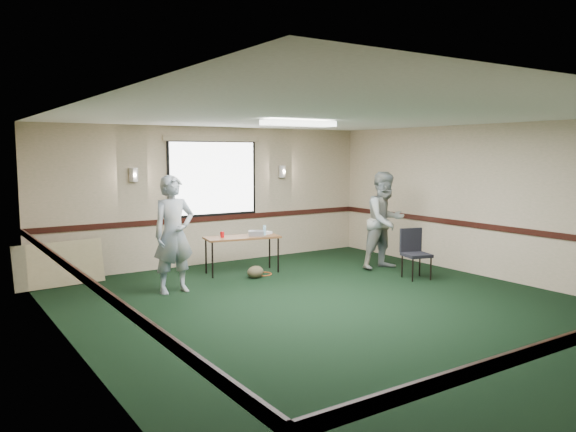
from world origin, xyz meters
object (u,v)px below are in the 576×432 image
folding_table (242,239)px  person_right (385,221)px  conference_chair (414,249)px  person_left (174,234)px  projector (256,233)px

folding_table → person_right: 2.72m
folding_table → conference_chair: conference_chair is taller
conference_chair → person_left: 4.16m
projector → person_left: bearing=-132.2°
person_left → person_right: bearing=-9.6°
person_left → projector: bearing=15.3°
projector → person_left: size_ratio=0.15×
conference_chair → person_right: (0.12, 0.87, 0.41)m
person_left → person_right: 4.06m
projector → person_left: 1.95m
conference_chair → person_left: (-3.91, 1.35, 0.42)m
conference_chair → folding_table: bearing=154.2°
conference_chair → person_right: size_ratio=0.47×
folding_table → projector: (0.26, -0.07, 0.10)m
folding_table → person_right: bearing=-14.9°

